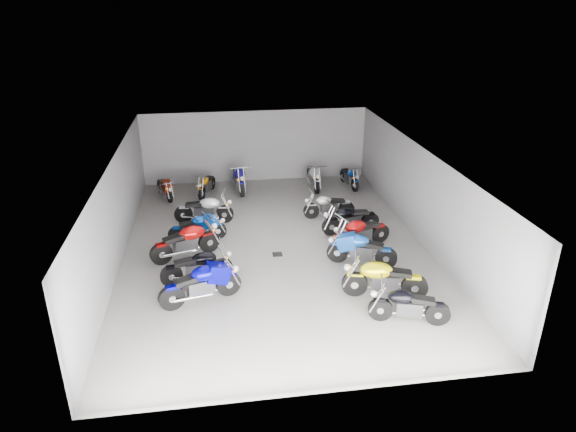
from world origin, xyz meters
The scene contains 22 objects.
ground centered at (0.00, 0.00, 0.00)m, with size 14.00×14.00×0.00m, color gray.
wall_back centered at (0.00, 7.00, 1.60)m, with size 10.00×0.10×3.20m, color slate.
wall_left centered at (-5.00, 0.00, 1.60)m, with size 0.10×14.00×3.20m, color slate.
wall_right centered at (5.00, 0.00, 1.60)m, with size 0.10×14.00×3.20m, color slate.
ceiling centered at (0.00, 0.00, 3.22)m, with size 10.00×14.00×0.04m, color black.
drain_grate centered at (0.00, -0.50, 0.01)m, with size 0.32×0.32×0.01m, color black.
motorcycle_left_b centered at (-2.42, -2.99, 0.56)m, with size 2.27×0.88×1.03m.
motorcycle_left_c centered at (-2.53, -1.90, 0.52)m, with size 2.16×0.51×0.95m.
motorcycle_left_d centered at (-2.92, -0.26, 0.56)m, with size 2.22×1.08×1.03m.
motorcycle_left_e centered at (-2.57, 0.93, 0.48)m, with size 2.01×0.45×0.88m.
motorcycle_left_f centered at (-2.34, 2.47, 0.53)m, with size 2.20×0.52×0.97m.
motorcycle_right_a centered at (2.85, -4.76, 0.50)m, with size 2.05×0.73×0.92m.
motorcycle_right_b centered at (2.60, -3.49, 0.58)m, with size 2.36×0.76×1.05m.
motorcycle_right_c centered at (2.50, -1.56, 0.53)m, with size 2.10×1.00×0.97m.
motorcycle_right_d centered at (2.83, -0.36, 0.53)m, with size 2.16×0.82×0.98m.
motorcycle_right_e centered at (2.79, 0.82, 0.52)m, with size 2.18×0.56×0.96m.
motorcycle_right_f centered at (2.32, 2.28, 0.48)m, with size 1.99×0.39×0.87m.
motorcycle_back_a centered at (-3.99, 5.31, 0.45)m, with size 0.78×1.78×0.82m.
motorcycle_back_b centered at (-2.27, 5.41, 0.46)m, with size 0.73×1.84×0.84m.
motorcycle_back_c centered at (-0.87, 5.74, 0.57)m, with size 0.52×2.38×1.04m.
motorcycle_back_e centered at (2.40, 5.61, 0.53)m, with size 0.42×2.19×0.97m.
motorcycle_back_f centered at (4.00, 5.49, 0.46)m, with size 0.45×1.91×0.84m.
Camera 1 is at (-1.87, -15.38, 7.83)m, focal length 32.00 mm.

